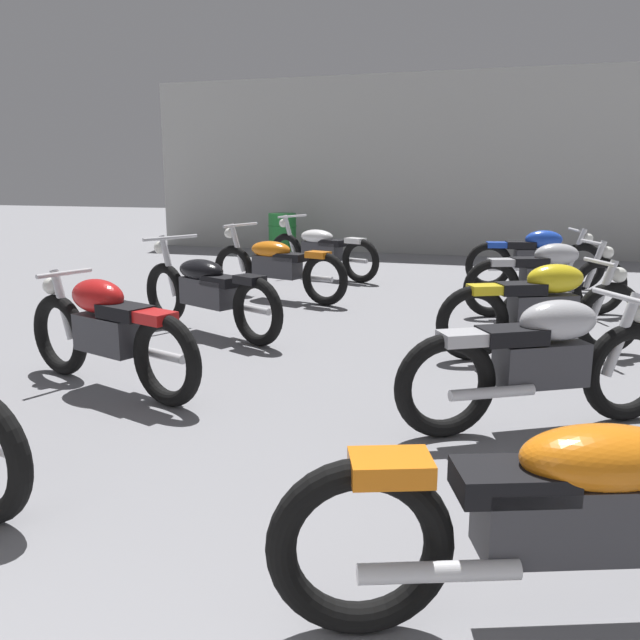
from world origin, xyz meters
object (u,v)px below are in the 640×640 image
object	(u,v)px
motorcycle_left_row_2	(108,331)
motorcycle_right_row_4	(548,277)
motorcycle_right_row_1	(575,511)
motorcycle_left_row_3	(207,290)
oil_drum	(282,234)
motorcycle_left_row_4	(276,265)
motorcycle_right_row_2	(543,360)
motorcycle_right_row_5	(536,257)
motorcycle_right_row_3	(544,307)
motorcycle_left_row_5	(321,250)

from	to	relation	value
motorcycle_left_row_2	motorcycle_right_row_4	distance (m)	5.04
motorcycle_right_row_1	motorcycle_right_row_4	size ratio (longest dim) A/B	1.11
motorcycle_left_row_3	motorcycle_right_row_1	world-z (taller)	same
motorcycle_right_row_1	oil_drum	bearing A→B (deg)	115.78
motorcycle_left_row_2	motorcycle_left_row_4	size ratio (longest dim) A/B	0.90
motorcycle_right_row_1	oil_drum	xyz separation A→B (m)	(-5.04, 10.43, -0.03)
motorcycle_left_row_2	oil_drum	bearing A→B (deg)	101.93
motorcycle_right_row_2	motorcycle_right_row_5	bearing A→B (deg)	90.27
motorcycle_left_row_2	motorcycle_right_row_1	xyz separation A→B (m)	(3.23, -1.87, -0.01)
motorcycle_left_row_3	motorcycle_left_row_4	size ratio (longest dim) A/B	0.95
motorcycle_right_row_1	motorcycle_right_row_4	distance (m)	5.74
motorcycle_left_row_3	motorcycle_right_row_5	distance (m)	5.05
motorcycle_left_row_4	motorcycle_right_row_1	world-z (taller)	same
motorcycle_right_row_3	motorcycle_right_row_4	xyz separation A→B (m)	(0.07, 1.92, 0.00)
motorcycle_left_row_5	motorcycle_left_row_4	bearing A→B (deg)	-90.26
motorcycle_left_row_3	motorcycle_left_row_4	distance (m)	2.02
motorcycle_right_row_4	motorcycle_left_row_5	bearing A→B (deg)	149.47
motorcycle_right_row_1	motorcycle_right_row_3	distance (m)	3.82
motorcycle_left_row_4	motorcycle_right_row_5	xyz separation A→B (m)	(3.26, 1.85, 0.01)
motorcycle_left_row_5	oil_drum	bearing A→B (deg)	121.79
motorcycle_right_row_4	oil_drum	world-z (taller)	motorcycle_right_row_4
motorcycle_left_row_4	motorcycle_right_row_4	size ratio (longest dim) A/B	1.14
motorcycle_left_row_3	motorcycle_right_row_5	bearing A→B (deg)	50.14
motorcycle_left_row_4	motorcycle_left_row_2	bearing A→B (deg)	-87.93
motorcycle_right_row_4	motorcycle_right_row_5	distance (m)	1.89
motorcycle_left_row_2	oil_drum	world-z (taller)	motorcycle_left_row_2
motorcycle_left_row_5	motorcycle_right_row_1	bearing A→B (deg)	-66.48
motorcycle_left_row_3	motorcycle_right_row_5	xyz separation A→B (m)	(3.23, 3.87, 0.01)
motorcycle_left_row_5	motorcycle_right_row_1	distance (m)	8.42
motorcycle_left_row_5	motorcycle_right_row_1	size ratio (longest dim) A/B	1.00
motorcycle_left_row_3	oil_drum	world-z (taller)	motorcycle_left_row_3
motorcycle_right_row_3	oil_drum	distance (m)	8.27
motorcycle_left_row_3	motorcycle_right_row_2	bearing A→B (deg)	-28.29
motorcycle_left_row_4	oil_drum	size ratio (longest dim) A/B	2.49
motorcycle_left_row_3	motorcycle_left_row_5	world-z (taller)	same
motorcycle_left_row_4	oil_drum	bearing A→B (deg)	109.72
motorcycle_right_row_1	motorcycle_right_row_5	world-z (taller)	motorcycle_right_row_1
motorcycle_right_row_2	motorcycle_right_row_4	distance (m)	3.74
motorcycle_right_row_3	motorcycle_right_row_5	size ratio (longest dim) A/B	0.93
motorcycle_left_row_3	motorcycle_right_row_2	xyz separation A→B (m)	(3.26, -1.75, 0.01)
motorcycle_right_row_3	motorcycle_right_row_5	xyz separation A→B (m)	(-0.06, 3.81, 0.00)
oil_drum	motorcycle_left_row_2	bearing A→B (deg)	-78.07
motorcycle_right_row_1	motorcycle_right_row_3	bearing A→B (deg)	90.87
oil_drum	motorcycle_right_row_5	bearing A→B (deg)	-29.62
motorcycle_left_row_4	motorcycle_right_row_3	size ratio (longest dim) A/B	1.16
motorcycle_left_row_2	motorcycle_left_row_3	world-z (taller)	motorcycle_left_row_3
motorcycle_right_row_2	motorcycle_right_row_4	size ratio (longest dim) A/B	0.94
motorcycle_right_row_5	motorcycle_left_row_3	bearing A→B (deg)	-129.86
motorcycle_left_row_3	motorcycle_right_row_4	xyz separation A→B (m)	(3.35, 1.98, 0.01)
motorcycle_right_row_1	oil_drum	size ratio (longest dim) A/B	2.43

